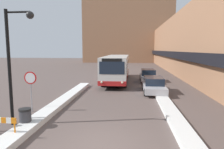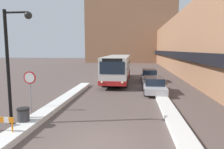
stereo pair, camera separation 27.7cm
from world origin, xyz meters
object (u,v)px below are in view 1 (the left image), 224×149
street_lamp (14,54)px  trash_bin (25,118)px  construction_barricade (4,124)px  parked_car_front (153,85)px  city_bus (117,67)px  stop_sign (31,83)px  parked_car_middle (148,75)px

street_lamp → trash_bin: street_lamp is taller
street_lamp → construction_barricade: (0.34, -1.61, -2.91)m
parked_car_front → street_lamp: bearing=-132.0°
city_bus → parked_car_front: bearing=-57.6°
trash_bin → stop_sign: bearing=111.0°
construction_barricade → stop_sign: bearing=100.8°
trash_bin → construction_barricade: 1.32m
parked_car_front → trash_bin: bearing=-128.8°
parked_car_front → stop_sign: 10.28m
parked_car_middle → street_lamp: bearing=-117.7°
parked_car_middle → stop_sign: (-8.00, -12.43, 1.07)m
trash_bin → city_bus: bearing=77.1°
city_bus → stop_sign: size_ratio=4.78×
street_lamp → construction_barricade: street_lamp is taller
parked_car_front → stop_sign: bearing=-141.5°
parked_car_front → trash_bin: size_ratio=4.98×
stop_sign → parked_car_middle: bearing=57.2°
parked_car_front → street_lamp: street_lamp is taller
parked_car_front → trash_bin: 11.28m
parked_car_middle → stop_sign: stop_sign is taller
street_lamp → city_bus: bearing=74.7°
street_lamp → parked_car_front: bearing=48.0°
parked_car_middle → construction_barricade: (-7.29, -16.13, -0.06)m
city_bus → parked_car_middle: city_bus is taller
stop_sign → city_bus: bearing=70.6°
city_bus → stop_sign: 12.93m
street_lamp → parked_car_middle: bearing=62.3°
city_bus → construction_barricade: bearing=-102.7°
city_bus → stop_sign: (-4.29, -12.20, 0.12)m
city_bus → construction_barricade: (-3.58, -15.91, -1.01)m
construction_barricade → trash_bin: bearing=80.2°
parked_car_front → trash_bin: (-7.07, -8.79, -0.21)m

